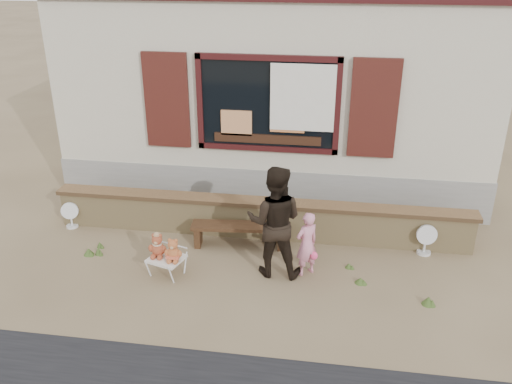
% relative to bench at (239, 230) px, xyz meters
% --- Properties ---
extents(ground, '(80.00, 80.00, 0.00)m').
position_rel_bench_xyz_m(ground, '(0.28, -0.59, -0.29)').
color(ground, brown).
rests_on(ground, ground).
extents(shopfront, '(8.04, 5.13, 4.00)m').
position_rel_bench_xyz_m(shopfront, '(0.28, 3.90, 1.71)').
color(shopfront, gray).
rests_on(shopfront, ground).
extents(brick_wall, '(7.10, 0.36, 0.67)m').
position_rel_bench_xyz_m(brick_wall, '(0.28, 0.41, 0.05)').
color(brick_wall, tan).
rests_on(brick_wall, ground).
extents(bench, '(1.58, 0.47, 0.40)m').
position_rel_bench_xyz_m(bench, '(0.00, 0.00, 0.00)').
color(bench, '#342012').
rests_on(bench, ground).
extents(folding_chair, '(0.59, 0.56, 0.30)m').
position_rel_bench_xyz_m(folding_chair, '(-0.93, -1.01, -0.02)').
color(folding_chair, silver).
rests_on(folding_chair, ground).
extents(teddy_bear_left, '(0.34, 0.31, 0.38)m').
position_rel_bench_xyz_m(teddy_bear_left, '(-1.06, -0.97, 0.20)').
color(teddy_bear_left, brown).
rests_on(teddy_bear_left, folding_chair).
extents(teddy_bear_right, '(0.32, 0.30, 0.36)m').
position_rel_bench_xyz_m(teddy_bear_right, '(-0.79, -1.05, 0.19)').
color(teddy_bear_right, '#98512A').
rests_on(teddy_bear_right, folding_chair).
extents(child, '(0.45, 0.43, 1.03)m').
position_rel_bench_xyz_m(child, '(1.14, -0.66, 0.22)').
color(child, pink).
rests_on(child, ground).
extents(adult, '(0.85, 0.67, 1.73)m').
position_rel_bench_xyz_m(adult, '(0.66, -0.69, 0.58)').
color(adult, black).
rests_on(adult, ground).
extents(fan_left, '(0.31, 0.20, 0.49)m').
position_rel_bench_xyz_m(fan_left, '(-3.05, 0.21, -0.05)').
color(fan_left, silver).
rests_on(fan_left, ground).
extents(fan_right, '(0.33, 0.22, 0.53)m').
position_rel_bench_xyz_m(fan_right, '(3.00, 0.21, -0.03)').
color(fan_right, silver).
rests_on(fan_right, ground).
extents(grass_tufts, '(5.41, 0.95, 0.13)m').
position_rel_bench_xyz_m(grass_tufts, '(0.34, -0.79, -0.24)').
color(grass_tufts, '#3C5421').
rests_on(grass_tufts, ground).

